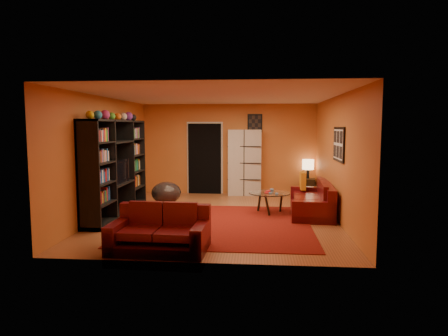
# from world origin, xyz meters

# --- Properties ---
(floor) EXTENTS (6.00, 6.00, 0.00)m
(floor) POSITION_xyz_m (0.00, 0.00, 0.00)
(floor) COLOR brown
(floor) RESTS_ON ground
(ceiling) EXTENTS (6.00, 6.00, 0.00)m
(ceiling) POSITION_xyz_m (0.00, 0.00, 2.60)
(ceiling) COLOR white
(ceiling) RESTS_ON wall_back
(wall_back) EXTENTS (6.00, 0.00, 6.00)m
(wall_back) POSITION_xyz_m (0.00, 3.00, 1.30)
(wall_back) COLOR #BA6129
(wall_back) RESTS_ON floor
(wall_front) EXTENTS (6.00, 0.00, 6.00)m
(wall_front) POSITION_xyz_m (0.00, -3.00, 1.30)
(wall_front) COLOR #BA6129
(wall_front) RESTS_ON floor
(wall_left) EXTENTS (0.00, 6.00, 6.00)m
(wall_left) POSITION_xyz_m (-2.50, 0.00, 1.30)
(wall_left) COLOR #BA6129
(wall_left) RESTS_ON floor
(wall_right) EXTENTS (0.00, 6.00, 6.00)m
(wall_right) POSITION_xyz_m (2.50, 0.00, 1.30)
(wall_right) COLOR #BA6129
(wall_right) RESTS_ON floor
(rug) EXTENTS (3.60, 3.60, 0.01)m
(rug) POSITION_xyz_m (0.10, -0.70, 0.01)
(rug) COLOR #570D09
(rug) RESTS_ON floor
(doorway) EXTENTS (0.95, 0.10, 2.04)m
(doorway) POSITION_xyz_m (-0.70, 2.96, 1.02)
(doorway) COLOR black
(doorway) RESTS_ON floor
(wall_art_right) EXTENTS (0.03, 1.00, 0.70)m
(wall_art_right) POSITION_xyz_m (2.48, -0.30, 1.60)
(wall_art_right) COLOR black
(wall_art_right) RESTS_ON wall_right
(wall_art_back) EXTENTS (0.42, 0.03, 0.52)m
(wall_art_back) POSITION_xyz_m (0.75, 2.98, 2.05)
(wall_art_back) COLOR black
(wall_art_back) RESTS_ON wall_back
(entertainment_unit) EXTENTS (0.45, 3.00, 2.10)m
(entertainment_unit) POSITION_xyz_m (-2.27, 0.00, 1.05)
(entertainment_unit) COLOR black
(entertainment_unit) RESTS_ON floor
(tv) EXTENTS (0.89, 0.12, 0.51)m
(tv) POSITION_xyz_m (-2.23, -0.04, 0.98)
(tv) COLOR black
(tv) RESTS_ON entertainment_unit
(sofa) EXTENTS (1.02, 2.21, 0.85)m
(sofa) POSITION_xyz_m (2.14, 0.47, 0.29)
(sofa) COLOR #49090E
(sofa) RESTS_ON rug
(loveseat) EXTENTS (1.54, 0.96, 0.85)m
(loveseat) POSITION_xyz_m (-0.69, -2.42, 0.28)
(loveseat) COLOR #49090E
(loveseat) RESTS_ON rug
(throw_pillow) EXTENTS (0.12, 0.42, 0.42)m
(throw_pillow) POSITION_xyz_m (1.95, 1.31, 0.63)
(throw_pillow) COLOR orange
(throw_pillow) RESTS_ON sofa
(coffee_table) EXTENTS (0.93, 0.93, 0.46)m
(coffee_table) POSITION_xyz_m (1.11, 0.41, 0.42)
(coffee_table) COLOR silver
(coffee_table) RESTS_ON floor
(storage_cabinet) EXTENTS (0.96, 0.49, 1.87)m
(storage_cabinet) POSITION_xyz_m (0.46, 2.80, 0.93)
(storage_cabinet) COLOR #BBB6AD
(storage_cabinet) RESTS_ON floor
(bowl_chair) EXTENTS (0.73, 0.73, 0.59)m
(bowl_chair) POSITION_xyz_m (-1.41, 1.06, 0.32)
(bowl_chair) COLOR black
(bowl_chair) RESTS_ON floor
(side_table) EXTENTS (0.46, 0.46, 0.50)m
(side_table) POSITION_xyz_m (2.25, 2.75, 0.25)
(side_table) COLOR black
(side_table) RESTS_ON floor
(table_lamp) EXTENTS (0.32, 0.32, 0.54)m
(table_lamp) POSITION_xyz_m (2.25, 2.75, 0.88)
(table_lamp) COLOR black
(table_lamp) RESTS_ON side_table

